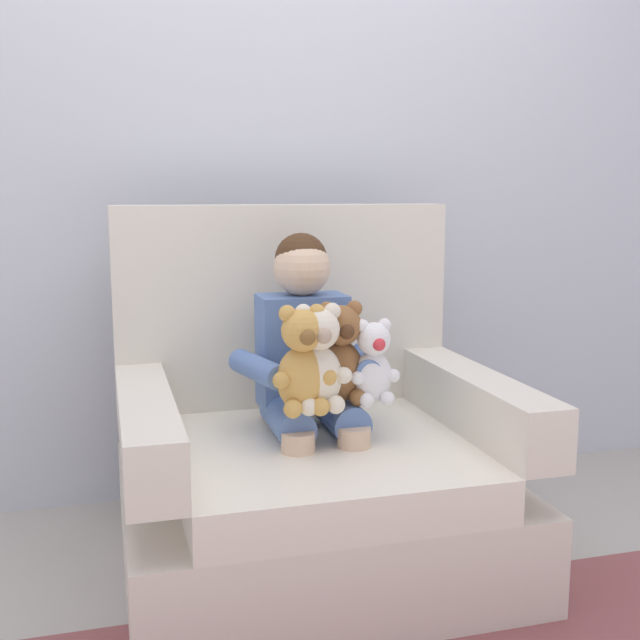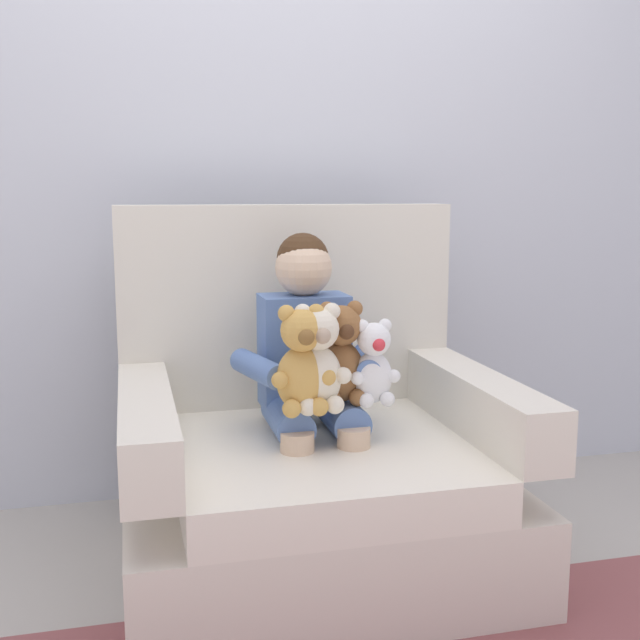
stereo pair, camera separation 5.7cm
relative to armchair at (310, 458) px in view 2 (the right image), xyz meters
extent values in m
plane|color=#ADA89E|center=(0.00, -0.06, -0.31)|extent=(8.00, 8.00, 0.00)
cube|color=silver|center=(0.00, 0.66, 0.99)|extent=(6.00, 0.10, 2.60)
cube|color=silver|center=(0.00, -0.06, -0.17)|extent=(1.09, 0.95, 0.28)
cube|color=white|center=(0.00, -0.13, 0.03)|extent=(0.81, 0.81, 0.12)
cube|color=silver|center=(0.00, 0.34, 0.42)|extent=(1.09, 0.14, 0.66)
cube|color=silver|center=(-0.48, -0.13, 0.17)|extent=(0.14, 0.81, 0.17)
cube|color=silver|center=(0.48, -0.13, 0.17)|extent=(0.14, 0.81, 0.17)
cube|color=#597AB7|center=(0.00, 0.08, 0.31)|extent=(0.26, 0.16, 0.34)
sphere|color=beige|center=(0.00, 0.08, 0.56)|extent=(0.17, 0.17, 0.17)
sphere|color=#472D19|center=(0.00, 0.09, 0.59)|extent=(0.16, 0.16, 0.16)
cylinder|color=#597AB7|center=(-0.08, -0.05, 0.14)|extent=(0.11, 0.26, 0.11)
cylinder|color=beige|center=(-0.08, -0.18, -0.01)|extent=(0.09, 0.09, 0.30)
cylinder|color=#597AB7|center=(0.08, -0.05, 0.14)|extent=(0.11, 0.26, 0.11)
cylinder|color=beige|center=(0.08, -0.18, -0.01)|extent=(0.09, 0.09, 0.30)
cylinder|color=#597AB7|center=(-0.16, -0.04, 0.29)|extent=(0.13, 0.27, 0.07)
cylinder|color=#597AB7|center=(0.16, -0.04, 0.29)|extent=(0.13, 0.27, 0.07)
ellipsoid|color=brown|center=(0.06, -0.10, 0.29)|extent=(0.13, 0.11, 0.18)
sphere|color=brown|center=(0.06, -0.11, 0.42)|extent=(0.11, 0.11, 0.11)
sphere|color=#4C2D19|center=(0.06, -0.16, 0.41)|extent=(0.04, 0.04, 0.04)
sphere|color=brown|center=(0.02, -0.11, 0.47)|extent=(0.05, 0.05, 0.05)
sphere|color=brown|center=(0.00, -0.13, 0.29)|extent=(0.05, 0.05, 0.05)
sphere|color=brown|center=(0.03, -0.15, 0.22)|extent=(0.05, 0.05, 0.05)
sphere|color=brown|center=(0.10, -0.11, 0.47)|extent=(0.05, 0.05, 0.05)
sphere|color=brown|center=(0.13, -0.13, 0.29)|extent=(0.05, 0.05, 0.05)
sphere|color=brown|center=(0.10, -0.15, 0.22)|extent=(0.05, 0.05, 0.05)
ellipsoid|color=white|center=(0.15, -0.13, 0.27)|extent=(0.11, 0.09, 0.15)
sphere|color=white|center=(0.15, -0.14, 0.38)|extent=(0.09, 0.09, 0.09)
sphere|color=#DB333D|center=(0.15, -0.18, 0.37)|extent=(0.04, 0.04, 0.04)
sphere|color=white|center=(0.12, -0.14, 0.42)|extent=(0.04, 0.04, 0.04)
sphere|color=white|center=(0.10, -0.16, 0.28)|extent=(0.04, 0.04, 0.04)
sphere|color=white|center=(0.12, -0.17, 0.22)|extent=(0.04, 0.04, 0.04)
sphere|color=white|center=(0.18, -0.14, 0.42)|extent=(0.04, 0.04, 0.04)
sphere|color=white|center=(0.20, -0.16, 0.28)|extent=(0.04, 0.04, 0.04)
sphere|color=white|center=(0.18, -0.17, 0.22)|extent=(0.04, 0.04, 0.04)
ellipsoid|color=silver|center=(-0.02, -0.16, 0.29)|extent=(0.14, 0.12, 0.18)
sphere|color=silver|center=(-0.02, -0.17, 0.42)|extent=(0.12, 0.12, 0.12)
sphere|color=tan|center=(-0.02, -0.22, 0.41)|extent=(0.04, 0.04, 0.04)
sphere|color=silver|center=(-0.06, -0.16, 0.47)|extent=(0.05, 0.05, 0.05)
sphere|color=silver|center=(-0.08, -0.19, 0.30)|extent=(0.05, 0.05, 0.05)
sphere|color=silver|center=(-0.06, -0.21, 0.22)|extent=(0.05, 0.05, 0.05)
sphere|color=silver|center=(0.02, -0.16, 0.47)|extent=(0.05, 0.05, 0.05)
sphere|color=silver|center=(0.05, -0.19, 0.30)|extent=(0.05, 0.05, 0.05)
sphere|color=silver|center=(0.02, -0.21, 0.22)|extent=(0.05, 0.05, 0.05)
ellipsoid|color=gold|center=(-0.06, -0.17, 0.29)|extent=(0.14, 0.12, 0.18)
sphere|color=gold|center=(-0.06, -0.18, 0.42)|extent=(0.12, 0.12, 0.12)
sphere|color=brown|center=(-0.06, -0.23, 0.41)|extent=(0.04, 0.04, 0.04)
sphere|color=gold|center=(-0.11, -0.17, 0.47)|extent=(0.05, 0.05, 0.05)
sphere|color=gold|center=(-0.13, -0.20, 0.30)|extent=(0.05, 0.05, 0.05)
sphere|color=gold|center=(-0.10, -0.22, 0.22)|extent=(0.05, 0.05, 0.05)
sphere|color=gold|center=(-0.02, -0.17, 0.47)|extent=(0.05, 0.05, 0.05)
sphere|color=gold|center=(0.00, -0.20, 0.30)|extent=(0.05, 0.05, 0.05)
sphere|color=gold|center=(-0.03, -0.22, 0.22)|extent=(0.05, 0.05, 0.05)
camera|label=1|loc=(-0.57, -2.15, 0.79)|focal=43.76mm
camera|label=2|loc=(-0.51, -2.17, 0.79)|focal=43.76mm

